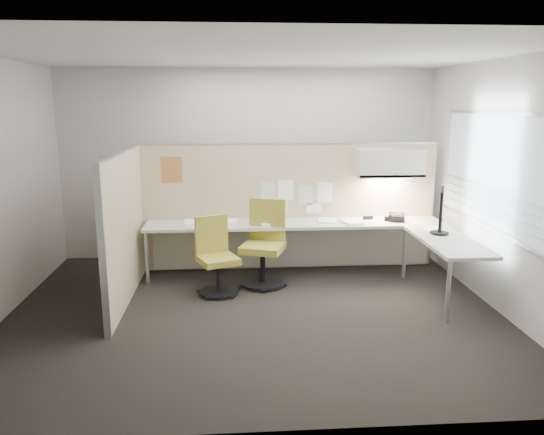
{
  "coord_description": "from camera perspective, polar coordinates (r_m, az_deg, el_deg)",
  "views": [
    {
      "loc": [
        -0.21,
        -5.64,
        2.34
      ],
      "look_at": [
        0.26,
        0.8,
        0.91
      ],
      "focal_mm": 35.0,
      "sensor_mm": 36.0,
      "label": 1
    }
  ],
  "objects": [
    {
      "name": "partition_back",
      "position": [
        7.43,
        1.82,
        1.13
      ],
      "size": [
        4.1,
        0.06,
        1.75
      ],
      "primitive_type": "cube",
      "color": "#CEB98E",
      "rests_on": "floor"
    },
    {
      "name": "chair_right",
      "position": [
        6.83,
        -0.83,
        -3.08
      ],
      "size": [
        0.64,
        0.66,
        1.08
      ],
      "rotation": [
        0.0,
        0.0,
        -0.33
      ],
      "color": "black",
      "rests_on": "floor"
    },
    {
      "name": "stapler",
      "position": [
        7.42,
        10.27,
        -0.02
      ],
      "size": [
        0.14,
        0.06,
        0.05
      ],
      "primitive_type": "cube",
      "rotation": [
        0.0,
        0.0,
        0.14
      ],
      "color": "black",
      "rests_on": "desk"
    },
    {
      "name": "desk",
      "position": [
        7.08,
        5.27,
        -1.75
      ],
      "size": [
        4.0,
        2.07,
        0.73
      ],
      "color": "beige",
      "rests_on": "floor"
    },
    {
      "name": "paper_stack_3",
      "position": [
        7.25,
        5.93,
        -0.32
      ],
      "size": [
        0.29,
        0.34,
        0.02
      ],
      "primitive_type": "cube",
      "rotation": [
        0.0,
        0.0,
        -0.22
      ],
      "color": "white",
      "rests_on": "desk"
    },
    {
      "name": "paper_stack_5",
      "position": [
        7.03,
        16.74,
        -1.2
      ],
      "size": [
        0.26,
        0.32,
        0.02
      ],
      "primitive_type": "cube",
      "rotation": [
        0.0,
        0.0,
        0.12
      ],
      "color": "white",
      "rests_on": "desk"
    },
    {
      "name": "overhead_bin",
      "position": [
        7.39,
        12.55,
        5.76
      ],
      "size": [
        0.9,
        0.36,
        0.38
      ],
      "primitive_type": "cube",
      "color": "beige",
      "rests_on": "partition_back"
    },
    {
      "name": "partition_left",
      "position": [
        6.44,
        -15.57,
        -1.1
      ],
      "size": [
        0.06,
        2.2,
        1.75
      ],
      "primitive_type": "cube",
      "color": "#CEB98E",
      "rests_on": "floor"
    },
    {
      "name": "pinned_papers",
      "position": [
        7.37,
        2.47,
        2.29
      ],
      "size": [
        1.01,
        0.0,
        0.47
      ],
      "color": "#8CBF8C",
      "rests_on": "partition_back"
    },
    {
      "name": "phone",
      "position": [
        7.39,
        13.24,
        0.0
      ],
      "size": [
        0.25,
        0.24,
        0.12
      ],
      "rotation": [
        0.0,
        0.0,
        -0.25
      ],
      "color": "black",
      "rests_on": "desk"
    },
    {
      "name": "coat_hook",
      "position": [
        5.75,
        -17.91,
        2.65
      ],
      "size": [
        0.18,
        0.46,
        1.37
      ],
      "color": "silver",
      "rests_on": "partition_left"
    },
    {
      "name": "tape_dispenser",
      "position": [
        7.39,
        12.37,
        -0.13
      ],
      "size": [
        0.11,
        0.09,
        0.06
      ],
      "primitive_type": "cube",
      "rotation": [
        0.0,
        0.0,
        -0.36
      ],
      "color": "black",
      "rests_on": "desk"
    },
    {
      "name": "paper_stack_1",
      "position": [
        7.17,
        -4.82,
        -0.42
      ],
      "size": [
        0.29,
        0.34,
        0.02
      ],
      "primitive_type": "cube",
      "rotation": [
        0.0,
        0.0,
        -0.21
      ],
      "color": "white",
      "rests_on": "desk"
    },
    {
      "name": "ceiling",
      "position": [
        5.66,
        -2.09,
        17.21
      ],
      "size": [
        5.5,
        4.5,
        0.01
      ],
      "primitive_type": "cube",
      "color": "white",
      "rests_on": "wall_back"
    },
    {
      "name": "window_pane",
      "position": [
        6.41,
        23.23,
        4.42
      ],
      "size": [
        0.01,
        2.8,
        1.3
      ],
      "primitive_type": "cube",
      "color": "#919EA9",
      "rests_on": "wall_right"
    },
    {
      "name": "poster",
      "position": [
        7.31,
        -10.74,
        5.07
      ],
      "size": [
        0.28,
        0.0,
        0.35
      ],
      "primitive_type": "cube",
      "color": "orange",
      "rests_on": "partition_back"
    },
    {
      "name": "wall_right",
      "position": [
        6.44,
        23.32,
        3.09
      ],
      "size": [
        0.02,
        4.5,
        2.8
      ],
      "primitive_type": "cube",
      "color": "beige",
      "rests_on": "ground"
    },
    {
      "name": "floor",
      "position": [
        6.11,
        -1.88,
        -10.05
      ],
      "size": [
        5.5,
        4.5,
        0.01
      ],
      "primitive_type": "cube",
      "color": "black",
      "rests_on": "ground"
    },
    {
      "name": "paper_stack_0",
      "position": [
        7.15,
        -8.49,
        -0.52
      ],
      "size": [
        0.26,
        0.33,
        0.03
      ],
      "primitive_type": "cube",
      "rotation": [
        0.0,
        0.0,
        0.12
      ],
      "color": "white",
      "rests_on": "desk"
    },
    {
      "name": "wall_back",
      "position": [
        7.95,
        -2.61,
        5.71
      ],
      "size": [
        5.5,
        0.02,
        2.8
      ],
      "primitive_type": "cube",
      "color": "beige",
      "rests_on": "ground"
    },
    {
      "name": "task_light_strip",
      "position": [
        7.41,
        12.47,
        4.15
      ],
      "size": [
        0.6,
        0.06,
        0.02
      ],
      "primitive_type": "cube",
      "color": "#FFEABF",
      "rests_on": "overhead_bin"
    },
    {
      "name": "chair_left",
      "position": [
        6.57,
        -6.04,
        -4.39
      ],
      "size": [
        0.57,
        0.59,
        0.94
      ],
      "rotation": [
        0.0,
        0.0,
        0.4
      ],
      "color": "black",
      "rests_on": "floor"
    },
    {
      "name": "paper_stack_2",
      "position": [
        7.02,
        -0.38,
        -0.57
      ],
      "size": [
        0.27,
        0.33,
        0.04
      ],
      "primitive_type": "cube",
      "rotation": [
        0.0,
        0.0,
        0.13
      ],
      "color": "white",
      "rests_on": "desk"
    },
    {
      "name": "paper_stack_4",
      "position": [
        7.17,
        8.64,
        -0.49
      ],
      "size": [
        0.3,
        0.35,
        0.03
      ],
      "primitive_type": "cube",
      "rotation": [
        0.0,
        0.0,
        0.24
      ],
      "color": "white",
      "rests_on": "desk"
    },
    {
      "name": "wall_front",
      "position": [
        3.53,
        -0.57,
        -2.95
      ],
      "size": [
        5.5,
        0.02,
        2.8
      ],
      "primitive_type": "cube",
      "color": "beige",
      "rests_on": "ground"
    },
    {
      "name": "monitor",
      "position": [
        6.76,
        17.74,
        0.91
      ],
      "size": [
        0.23,
        0.5,
        0.55
      ],
      "rotation": [
        0.0,
        0.0,
        1.17
      ],
      "color": "black",
      "rests_on": "desk"
    }
  ]
}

